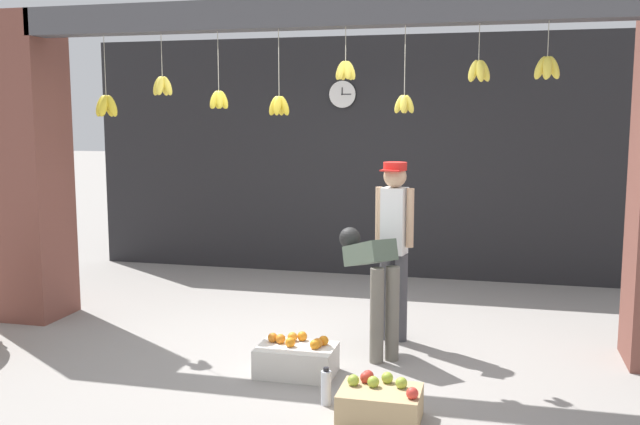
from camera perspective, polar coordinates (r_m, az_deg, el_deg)
The scene contains 10 objects.
ground_plane at distance 6.12m, azimuth -0.99°, elevation -10.76°, with size 60.00×60.00×0.00m, color gray.
shop_back_wall at distance 8.67m, azimuth 3.98°, elevation 4.42°, with size 7.06×0.12×2.88m, color #232326.
shop_pillar_left at distance 7.37m, azimuth -22.61°, elevation 3.26°, with size 0.70×0.60×2.88m, color brown.
storefront_awning at distance 5.97m, azimuth -0.83°, elevation 15.19°, with size 5.16×0.33×0.96m.
shopkeeper at distance 6.14m, azimuth 5.95°, elevation -2.05°, with size 0.34×0.27×1.55m.
worker_stooping at distance 5.81m, azimuth 4.23°, elevation -5.05°, with size 0.58×0.67×0.99m.
fruit_crate_oranges at distance 5.49m, azimuth -1.89°, elevation -11.63°, with size 0.58×0.39×0.29m.
fruit_crate_apples at distance 4.74m, azimuth 4.83°, elevation -14.97°, with size 0.52×0.39×0.28m.
water_bottle at distance 4.95m, azimuth 0.49°, elevation -13.81°, with size 0.07×0.07×0.26m.
wall_clock at distance 8.65m, azimuth 1.81°, elevation 9.43°, with size 0.34×0.03×0.34m.
Camera 1 is at (1.50, -5.60, 1.94)m, focal length 40.00 mm.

